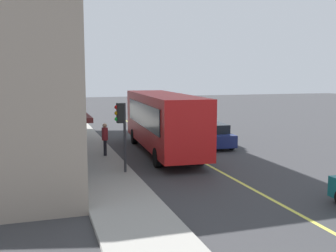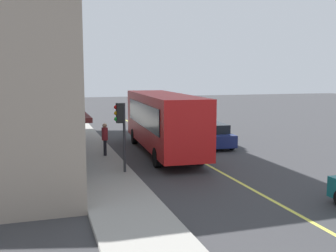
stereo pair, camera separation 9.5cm
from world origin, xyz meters
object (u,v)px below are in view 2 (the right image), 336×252
at_px(bus, 162,120).
at_px(car_navy, 212,135).
at_px(pedestrian_at_corner, 105,136).
at_px(traffic_light, 121,121).

relative_size(bus, car_navy, 2.56).
relative_size(bus, pedestrian_at_corner, 6.22).
bearing_deg(bus, car_navy, -73.55).
height_order(traffic_light, car_navy, traffic_light).
xyz_separation_m(traffic_light, pedestrian_at_corner, (4.02, 0.15, -1.29)).
distance_m(traffic_light, car_navy, 9.13).
bearing_deg(pedestrian_at_corner, bus, -81.68).
distance_m(bus, car_navy, 3.99).
height_order(bus, car_navy, bus).
height_order(traffic_light, pedestrian_at_corner, traffic_light).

